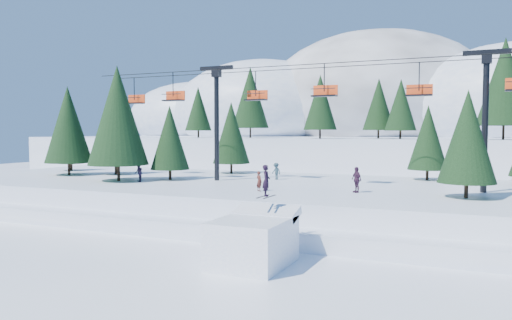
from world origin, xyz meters
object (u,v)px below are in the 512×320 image
at_px(jump_kicker, 253,240).
at_px(banner_near, 395,252).
at_px(chairlift, 322,102).
at_px(banner_far, 454,254).

relative_size(jump_kicker, banner_near, 1.80).
bearing_deg(banner_near, chairlift, 121.47).
distance_m(banner_near, banner_far, 2.99).
xyz_separation_m(chairlift, banner_far, (10.71, -11.95, -8.78)).
relative_size(jump_kicker, banner_far, 1.84).
distance_m(jump_kicker, banner_near, 7.59).
bearing_deg(banner_far, chairlift, 131.87).
relative_size(chairlift, banner_near, 16.14).
bearing_deg(chairlift, banner_far, -48.13).
bearing_deg(chairlift, jump_kicker, -85.85).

